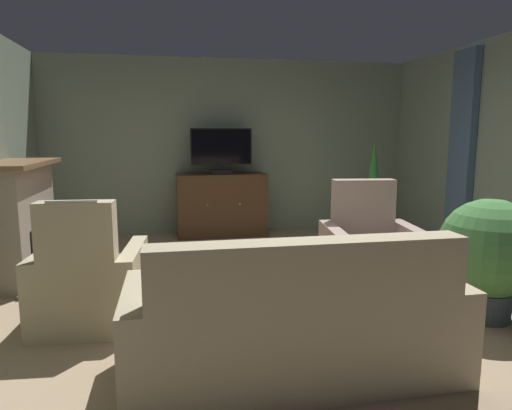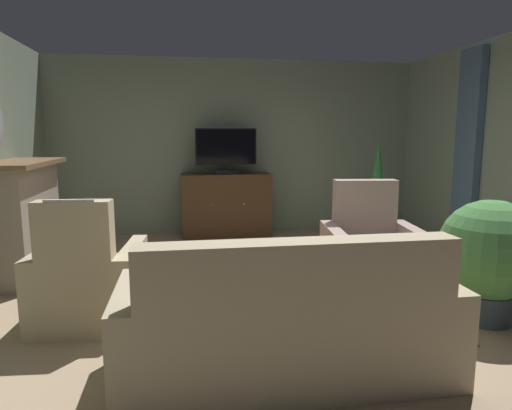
% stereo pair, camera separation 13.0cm
% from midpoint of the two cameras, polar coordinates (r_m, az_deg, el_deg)
% --- Properties ---
extents(ground_plane, '(6.34, 7.11, 0.04)m').
position_cam_midpoint_polar(ground_plane, '(4.35, 3.67, -12.45)').
color(ground_plane, tan).
extents(wall_back, '(6.34, 0.10, 2.71)m').
position_cam_midpoint_polar(wall_back, '(7.31, -1.98, 7.33)').
color(wall_back, gray).
rests_on(wall_back, ground_plane).
extents(curtain_panel_far, '(0.10, 0.44, 2.28)m').
position_cam_midpoint_polar(curtain_panel_far, '(6.56, 25.64, 7.45)').
color(curtain_panel_far, slate).
extents(rug_central, '(2.58, 2.03, 0.01)m').
position_cam_midpoint_polar(rug_central, '(4.27, 4.10, -12.51)').
color(rug_central, '#8E704C').
rests_on(rug_central, ground_plane).
extents(fireplace, '(0.94, 1.54, 1.28)m').
position_cam_midpoint_polar(fireplace, '(5.57, -26.55, -1.88)').
color(fireplace, '#4C4C51').
rests_on(fireplace, ground_plane).
extents(tv_cabinet, '(1.35, 0.54, 0.96)m').
position_cam_midpoint_polar(tv_cabinet, '(7.03, -3.23, -0.12)').
color(tv_cabinet, black).
rests_on(tv_cabinet, ground_plane).
extents(television, '(0.92, 0.20, 0.68)m').
position_cam_midpoint_polar(television, '(6.89, -3.24, 6.95)').
color(television, black).
rests_on(television, tv_cabinet).
extents(coffee_table, '(1.01, 0.54, 0.46)m').
position_cam_midpoint_polar(coffee_table, '(4.31, -1.26, -6.71)').
color(coffee_table, brown).
rests_on(coffee_table, ground_plane).
extents(tv_remote, '(0.18, 0.08, 0.02)m').
position_cam_midpoint_polar(tv_remote, '(4.23, -2.50, -6.04)').
color(tv_remote, black).
rests_on(tv_remote, coffee_table).
extents(folded_newspaper, '(0.35, 0.29, 0.01)m').
position_cam_midpoint_polar(folded_newspaper, '(4.31, -0.95, -5.84)').
color(folded_newspaper, silver).
rests_on(folded_newspaper, coffee_table).
extents(sofa_floral, '(2.15, 0.88, 0.98)m').
position_cam_midpoint_polar(sofa_floral, '(3.02, 5.35, -15.41)').
color(sofa_floral, tan).
rests_on(sofa_floral, ground_plane).
extents(armchair_beside_cabinet, '(0.89, 0.96, 1.09)m').
position_cam_midpoint_polar(armchair_beside_cabinet, '(4.07, -19.36, -9.23)').
color(armchair_beside_cabinet, tan).
rests_on(armchair_beside_cabinet, ground_plane).
extents(armchair_by_fireplace, '(1.01, 0.98, 1.09)m').
position_cam_midpoint_polar(armchair_by_fireplace, '(4.79, 14.98, -6.23)').
color(armchair_by_fireplace, '#A3897F').
rests_on(armchair_by_fireplace, ground_plane).
extents(potted_plant_tall_palm_by_window, '(0.35, 0.35, 1.49)m').
position_cam_midpoint_polar(potted_plant_tall_palm_by_window, '(6.28, 15.53, 1.67)').
color(potted_plant_tall_palm_by_window, slate).
rests_on(potted_plant_tall_palm_by_window, ground_plane).
extents(potted_plant_on_hearth_side, '(0.83, 0.83, 1.04)m').
position_cam_midpoint_polar(potted_plant_on_hearth_side, '(4.27, 28.08, -5.41)').
color(potted_plant_on_hearth_side, '#3D4C5B').
rests_on(potted_plant_on_hearth_side, ground_plane).
extents(cat, '(0.72, 0.33, 0.24)m').
position_cam_midpoint_polar(cat, '(5.46, -13.12, -6.70)').
color(cat, tan).
rests_on(cat, ground_plane).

